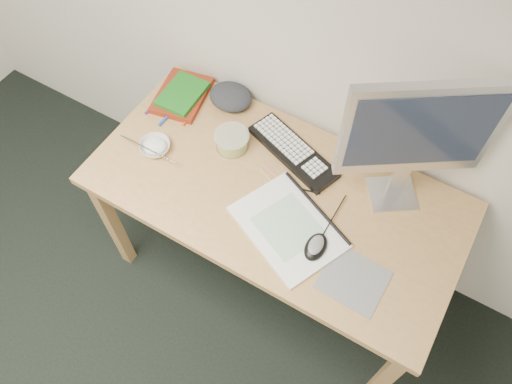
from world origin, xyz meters
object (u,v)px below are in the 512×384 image
sketchpad (288,227)px  desk (275,202)px  monitor (418,134)px  rice_bowl (155,147)px  keyboard (293,152)px

sketchpad → desk: bearing=159.6°
sketchpad → monitor: monitor is taller
rice_bowl → desk: bearing=8.5°
rice_bowl → monitor: bearing=17.7°
desk → sketchpad: size_ratio=3.67×
sketchpad → keyboard: 0.33m
rice_bowl → sketchpad: bearing=-3.7°
sketchpad → rice_bowl: size_ratio=3.19×
keyboard → monitor: monitor is taller
desk → keyboard: 0.21m
desk → rice_bowl: size_ratio=11.71×
keyboard → sketchpad: bearing=-45.3°
desk → keyboard: (-0.03, 0.18, 0.09)m
desk → monitor: (0.38, 0.21, 0.44)m
desk → rice_bowl: bearing=-171.5°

